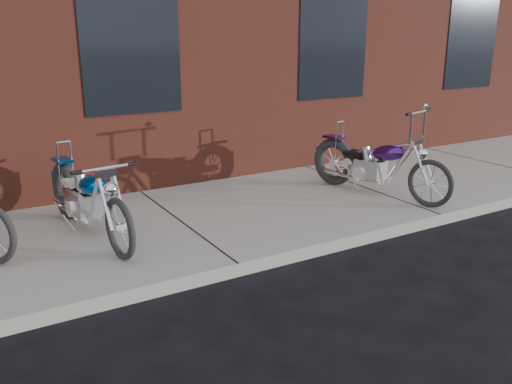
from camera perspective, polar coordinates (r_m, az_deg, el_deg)
ground at (r=5.64m, az=-1.85°, el=-8.94°), size 120.00×120.00×0.00m
sidewalk at (r=6.86m, az=-7.93°, el=-3.62°), size 22.00×3.00×0.15m
chopper_purple at (r=7.94m, az=12.46°, el=2.61°), size 0.78×2.22×1.27m
chopper_blue at (r=6.48m, az=-17.27°, el=-0.91°), size 0.56×2.29×1.00m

